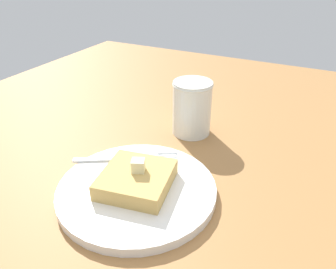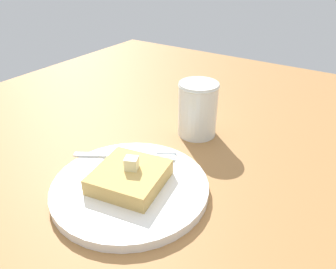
% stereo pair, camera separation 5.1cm
% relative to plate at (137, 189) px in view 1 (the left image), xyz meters
% --- Properties ---
extents(table_surface, '(1.21, 1.21, 0.02)m').
position_rel_plate_xyz_m(table_surface, '(-0.05, -0.09, -0.02)').
color(table_surface, '#9B6B3B').
rests_on(table_surface, ground).
extents(plate, '(0.22, 0.22, 0.01)m').
position_rel_plate_xyz_m(plate, '(0.00, 0.00, 0.00)').
color(plate, white).
rests_on(plate, table_surface).
extents(toast_slice_center, '(0.11, 0.11, 0.02)m').
position_rel_plate_xyz_m(toast_slice_center, '(-0.00, 0.00, 0.02)').
color(toast_slice_center, tan).
rests_on(toast_slice_center, plate).
extents(butter_pat_primary, '(0.02, 0.02, 0.02)m').
position_rel_plate_xyz_m(butter_pat_primary, '(-0.00, -0.00, 0.04)').
color(butter_pat_primary, beige).
rests_on(butter_pat_primary, toast_slice_center).
extents(fork, '(0.15, 0.09, 0.00)m').
position_rel_plate_xyz_m(fork, '(0.04, -0.05, 0.01)').
color(fork, silver).
rests_on(fork, plate).
extents(syrup_jar, '(0.07, 0.07, 0.10)m').
position_rel_plate_xyz_m(syrup_jar, '(0.00, -0.20, 0.04)').
color(syrup_jar, '#3A1306').
rests_on(syrup_jar, table_surface).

